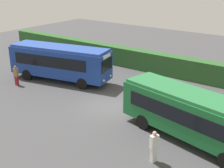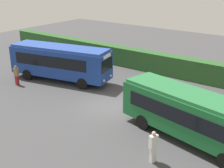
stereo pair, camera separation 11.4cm
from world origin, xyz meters
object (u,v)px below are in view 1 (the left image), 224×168
(person_center, at_px, (16,75))
(person_far, at_px, (154,146))
(bus_green, at_px, (194,114))
(person_right, at_px, (74,59))
(person_left, at_px, (52,62))
(bus_blue, at_px, (60,61))

(person_center, relative_size, person_far, 0.98)
(bus_green, relative_size, person_right, 5.13)
(person_left, relative_size, person_far, 0.99)
(person_left, bearing_deg, person_right, 136.95)
(person_right, distance_m, person_far, 17.92)
(person_right, bearing_deg, bus_blue, 25.08)
(person_left, bearing_deg, bus_green, 51.79)
(bus_green, xyz_separation_m, person_center, (-16.30, -0.33, -0.78))
(bus_green, relative_size, person_left, 5.27)
(person_right, bearing_deg, person_far, 56.79)
(bus_green, distance_m, person_left, 17.10)
(bus_blue, height_order, person_far, bus_blue)
(person_center, bearing_deg, person_right, 163.40)
(bus_green, bearing_deg, person_center, -167.48)
(person_right, bearing_deg, person_left, -19.08)
(person_right, bearing_deg, person_center, -4.51)
(person_center, relative_size, person_right, 0.96)
(bus_blue, relative_size, person_far, 5.33)
(bus_blue, height_order, person_center, bus_blue)
(bus_blue, bearing_deg, person_right, 102.37)
(bus_blue, bearing_deg, person_center, -137.76)
(bus_blue, bearing_deg, person_far, -37.53)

